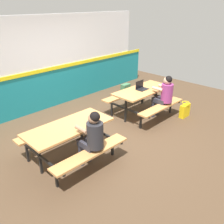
# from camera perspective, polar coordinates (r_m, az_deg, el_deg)

# --- Properties ---
(ground_plane) EXTENTS (10.00, 10.00, 0.02)m
(ground_plane) POSITION_cam_1_polar(r_m,az_deg,el_deg) (5.92, -0.45, -4.75)
(ground_plane) COLOR #4C3826
(accent_backdrop) EXTENTS (8.00, 0.14, 2.60)m
(accent_backdrop) POSITION_cam_1_polar(r_m,az_deg,el_deg) (7.24, -14.39, 10.72)
(accent_backdrop) COLOR teal
(accent_backdrop) RESTS_ON ground
(picnic_table_left) EXTENTS (1.71, 1.57, 0.74)m
(picnic_table_left) POSITION_cam_1_polar(r_m,az_deg,el_deg) (4.76, -10.03, -5.02)
(picnic_table_left) COLOR tan
(picnic_table_left) RESTS_ON ground
(picnic_table_right) EXTENTS (1.71, 1.57, 0.74)m
(picnic_table_right) POSITION_cam_1_polar(r_m,az_deg,el_deg) (6.63, 7.16, 3.95)
(picnic_table_right) COLOR tan
(picnic_table_right) RESTS_ON ground
(student_nearer) EXTENTS (0.36, 0.53, 1.21)m
(student_nearer) POSITION_cam_1_polar(r_m,az_deg,el_deg) (4.36, -4.70, -5.62)
(student_nearer) COLOR #2D2D38
(student_nearer) RESTS_ON ground
(student_further) EXTENTS (0.36, 0.53, 1.21)m
(student_further) POSITION_cam_1_polar(r_m,az_deg,el_deg) (6.45, 12.21, 4.21)
(student_further) COLOR #2D2D38
(student_further) RESTS_ON ground
(laptop_dark) EXTENTS (0.32, 0.22, 0.22)m
(laptop_dark) POSITION_cam_1_polar(r_m,az_deg,el_deg) (6.58, 6.96, 5.76)
(laptop_dark) COLOR black
(laptop_dark) RESTS_ON picnic_table_right
(backpack_dark) EXTENTS (0.30, 0.22, 0.44)m
(backpack_dark) POSITION_cam_1_polar(r_m,az_deg,el_deg) (8.01, 3.16, 5.07)
(backpack_dark) COLOR #3F724C
(backpack_dark) RESTS_ON ground
(tote_bag_bright) EXTENTS (0.34, 0.21, 0.43)m
(tote_bag_bright) POSITION_cam_1_polar(r_m,az_deg,el_deg) (6.88, 16.80, 0.39)
(tote_bag_bright) COLOR yellow
(tote_bag_bright) RESTS_ON ground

